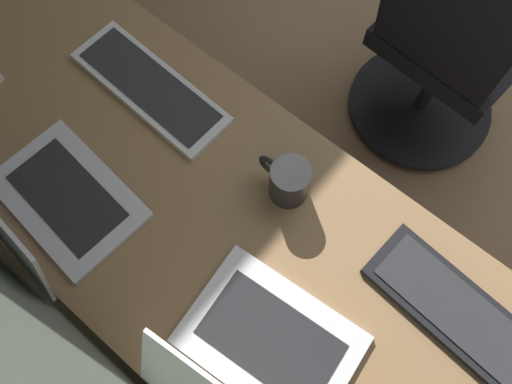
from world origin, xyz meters
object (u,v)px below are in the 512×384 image
object	(u,v)px
keyboard_main	(464,317)
office_chair	(445,51)
laptop_leftmost	(253,366)
coffee_mug	(289,181)
drawer_pedestal	(303,343)
keyboard_spare	(150,87)
laptop_left	(41,207)

from	to	relation	value
keyboard_main	office_chair	bearing A→B (deg)	-62.23
laptop_leftmost	coffee_mug	bearing A→B (deg)	-61.72
drawer_pedestal	keyboard_spare	xyz separation A→B (m)	(0.65, -0.18, 0.39)
laptop_leftmost	coffee_mug	xyz separation A→B (m)	(0.18, -0.33, 0.00)
laptop_leftmost	coffee_mug	size ratio (longest dim) A/B	2.86
keyboard_main	coffee_mug	distance (m)	0.45
coffee_mug	drawer_pedestal	bearing A→B (deg)	141.01
laptop_leftmost	keyboard_spare	xyz separation A→B (m)	(0.60, -0.33, -0.04)
laptop_leftmost	keyboard_spare	bearing A→B (deg)	-28.89
laptop_left	keyboard_main	world-z (taller)	laptop_left
laptop_leftmost	keyboard_main	xyz separation A→B (m)	(-0.27, -0.34, -0.04)
drawer_pedestal	laptop_left	size ratio (longest dim) A/B	1.98
laptop_leftmost	keyboard_spare	distance (m)	0.68
keyboard_spare	keyboard_main	bearing A→B (deg)	-179.09
drawer_pedestal	keyboard_spare	size ratio (longest dim) A/B	1.63
keyboard_main	office_chair	distance (m)	0.92
laptop_leftmost	keyboard_spare	size ratio (longest dim) A/B	0.85
coffee_mug	office_chair	xyz separation A→B (m)	(-0.04, -0.79, -0.33)
drawer_pedestal	office_chair	distance (m)	1.00
coffee_mug	keyboard_main	bearing A→B (deg)	-178.95
drawer_pedestal	keyboard_main	world-z (taller)	keyboard_main
drawer_pedestal	laptop_left	world-z (taller)	laptop_left
laptop_left	office_chair	size ratio (longest dim) A/B	0.36
keyboard_main	keyboard_spare	size ratio (longest dim) A/B	1.01
keyboard_main	coffee_mug	world-z (taller)	coffee_mug
laptop_leftmost	laptop_left	world-z (taller)	laptop_leftmost
laptop_leftmost	laptop_left	distance (m)	0.54
laptop_left	coffee_mug	xyz separation A→B (m)	(-0.36, -0.38, 0.00)
laptop_leftmost	laptop_left	bearing A→B (deg)	4.44
drawer_pedestal	office_chair	bearing A→B (deg)	-78.43
keyboard_spare	laptop_leftmost	bearing A→B (deg)	151.11
keyboard_spare	coffee_mug	bearing A→B (deg)	-179.24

